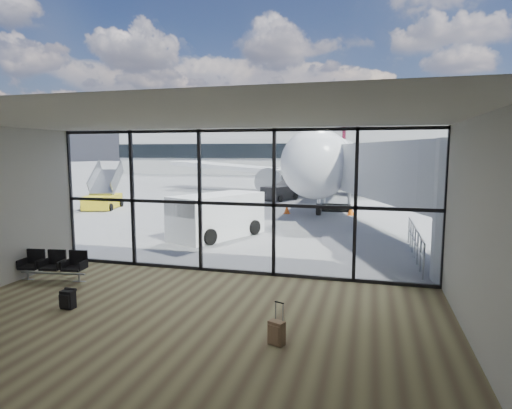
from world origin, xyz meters
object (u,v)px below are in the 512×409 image
at_px(suitcase, 276,333).
at_px(service_van, 215,215).
at_px(airliner, 335,160).
at_px(seating_row, 55,264).
at_px(belt_loader, 281,192).
at_px(backpack, 68,299).
at_px(mobile_stairs, 103,199).

distance_m(suitcase, service_van, 11.07).
relative_size(airliner, service_van, 8.13).
distance_m(seating_row, airliner, 30.94).
relative_size(seating_row, airliner, 0.05).
bearing_deg(suitcase, belt_loader, 123.60).
xyz_separation_m(backpack, mobile_stairs, (-10.42, 16.49, 0.38)).
bearing_deg(backpack, belt_loader, 91.73).
bearing_deg(service_van, airliner, 105.44).
relative_size(seating_row, service_van, 0.41).
distance_m(backpack, service_van, 9.31).
distance_m(airliner, service_van, 23.31).
height_order(backpack, suitcase, suitcase).
relative_size(seating_row, backpack, 4.03).
height_order(seating_row, belt_loader, belt_loader).
bearing_deg(seating_row, backpack, -52.11).
relative_size(suitcase, service_van, 0.18).
xyz_separation_m(seating_row, service_van, (2.34, 7.33, 0.50)).
relative_size(service_van, mobile_stairs, 1.21).
bearing_deg(seating_row, suitcase, -27.08).
xyz_separation_m(service_van, belt_loader, (-0.28, 15.53, -0.34)).
bearing_deg(belt_loader, mobile_stairs, -119.59).
bearing_deg(airliner, belt_loader, -117.31).
bearing_deg(airliner, seating_row, -101.79).
height_order(service_van, mobile_stairs, mobile_stairs).
bearing_deg(backpack, airliner, 85.28).
bearing_deg(mobile_stairs, suitcase, -62.89).
bearing_deg(airliner, mobile_stairs, -133.02).
distance_m(service_van, belt_loader, 15.53).
height_order(seating_row, service_van, service_van).
xyz_separation_m(suitcase, mobile_stairs, (-15.74, 17.08, 0.36)).
height_order(backpack, service_van, service_van).
height_order(suitcase, service_van, service_van).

